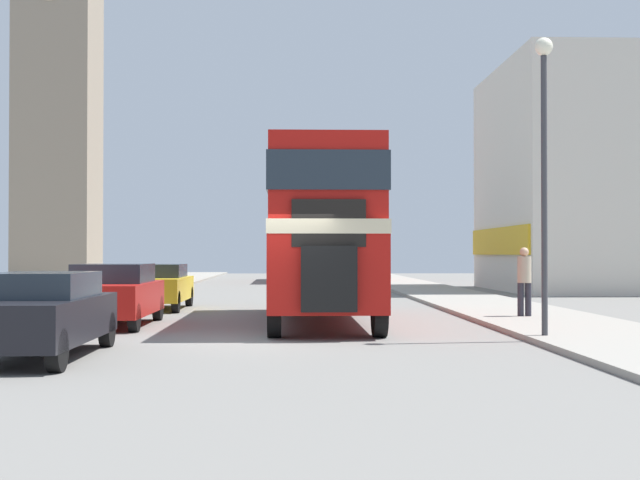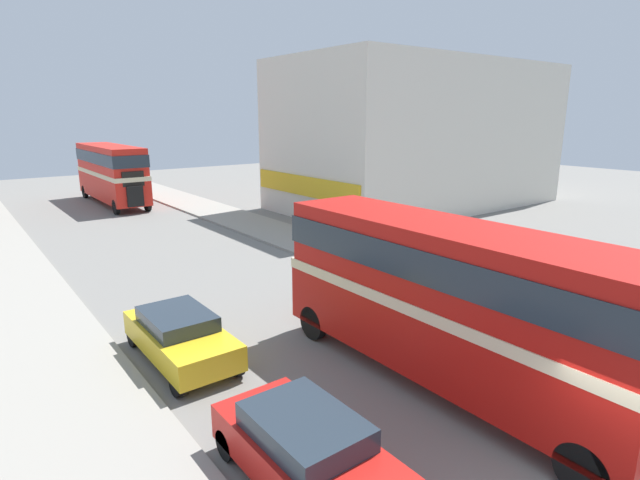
# 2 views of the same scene
# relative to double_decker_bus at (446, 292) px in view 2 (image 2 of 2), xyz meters

# --- Properties ---
(double_decker_bus) EXTENTS (2.47, 10.24, 4.18)m
(double_decker_bus) POSITION_rel_double_decker_bus_xyz_m (0.00, 0.00, 0.00)
(double_decker_bus) COLOR #B2140F
(double_decker_bus) RESTS_ON ground_plane
(bus_distant) EXTENTS (2.48, 10.99, 4.50)m
(bus_distant) POSITION_rel_double_decker_bus_xyz_m (0.86, 32.81, 0.18)
(bus_distant) COLOR red
(bus_distant) RESTS_ON ground_plane
(car_parked_mid) EXTENTS (1.83, 4.39, 1.48)m
(car_parked_mid) POSITION_rel_double_decker_bus_xyz_m (-4.98, -1.06, -1.72)
(car_parked_mid) COLOR red
(car_parked_mid) RESTS_ON ground_plane
(car_parked_far) EXTENTS (1.85, 4.33, 1.40)m
(car_parked_far) POSITION_rel_double_decker_bus_xyz_m (-4.89, 5.25, -1.75)
(car_parked_far) COLOR gold
(car_parked_far) RESTS_ON ground_plane
(pedestrian_walking) EXTENTS (0.36, 0.36, 1.76)m
(pedestrian_walking) POSITION_rel_double_decker_bus_xyz_m (5.25, 0.20, -1.37)
(pedestrian_walking) COLOR #282833
(pedestrian_walking) RESTS_ON sidewalk_right
(shop_building_block) EXTENTS (21.22, 11.35, 10.46)m
(shop_building_block) POSITION_rel_double_decker_bus_xyz_m (19.54, 18.61, 2.75)
(shop_building_block) COLOR beige
(shop_building_block) RESTS_ON ground_plane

